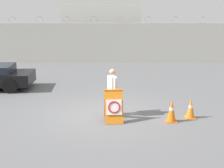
# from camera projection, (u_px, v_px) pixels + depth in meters

# --- Properties ---
(ground_plane) EXTENTS (90.00, 90.00, 0.00)m
(ground_plane) POSITION_uv_depth(u_px,v_px,m) (104.00, 114.00, 11.16)
(ground_plane) COLOR slate
(perimeter_wall) EXTENTS (36.00, 0.30, 3.23)m
(perimeter_wall) POSITION_uv_depth(u_px,v_px,m) (107.00, 43.00, 21.68)
(perimeter_wall) COLOR beige
(perimeter_wall) RESTS_ON ground_plane
(building_block) EXTENTS (6.07, 5.88, 4.11)m
(building_block) POSITION_uv_depth(u_px,v_px,m) (102.00, 29.00, 26.38)
(building_block) COLOR silver
(building_block) RESTS_ON ground_plane
(barricade_sign) EXTENTS (0.65, 0.89, 1.08)m
(barricade_sign) POSITION_uv_depth(u_px,v_px,m) (114.00, 105.00, 10.42)
(barricade_sign) COLOR orange
(barricade_sign) RESTS_ON ground_plane
(security_guard) EXTENTS (0.35, 0.66, 1.67)m
(security_guard) POSITION_uv_depth(u_px,v_px,m) (113.00, 90.00, 10.89)
(security_guard) COLOR #514C42
(security_guard) RESTS_ON ground_plane
(traffic_cone_near) EXTENTS (0.34, 0.34, 0.71)m
(traffic_cone_near) POSITION_uv_depth(u_px,v_px,m) (191.00, 108.00, 10.73)
(traffic_cone_near) COLOR orange
(traffic_cone_near) RESTS_ON ground_plane
(traffic_cone_mid) EXTENTS (0.35, 0.35, 0.78)m
(traffic_cone_mid) POSITION_uv_depth(u_px,v_px,m) (172.00, 111.00, 10.36)
(traffic_cone_mid) COLOR orange
(traffic_cone_mid) RESTS_ON ground_plane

